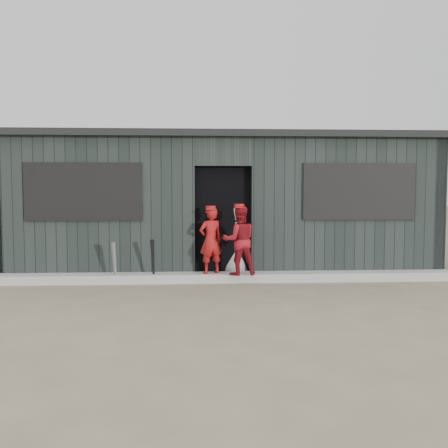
{
  "coord_description": "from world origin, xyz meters",
  "views": [
    {
      "loc": [
        -0.46,
        -6.68,
        1.59
      ],
      "look_at": [
        0.0,
        1.8,
        1.0
      ],
      "focal_mm": 40.0,
      "sensor_mm": 36.0,
      "label": 1
    }
  ],
  "objects": [
    {
      "name": "player_red_left",
      "position": [
        -0.23,
        1.81,
        0.72
      ],
      "size": [
        0.49,
        0.41,
        1.14
      ],
      "primitive_type": "imported",
      "rotation": [
        0.0,
        0.0,
        3.54
      ],
      "color": "#A51415",
      "rests_on": "curb"
    },
    {
      "name": "curb",
      "position": [
        0.0,
        1.82,
        0.07
      ],
      "size": [
        8.0,
        0.36,
        0.15
      ],
      "primitive_type": "cube",
      "color": "#A3A49E",
      "rests_on": "ground"
    },
    {
      "name": "ground",
      "position": [
        0.0,
        0.0,
        0.0
      ],
      "size": [
        80.0,
        80.0,
        0.0
      ],
      "primitive_type": "plane",
      "color": "#73674F",
      "rests_on": "ground"
    },
    {
      "name": "dugout",
      "position": [
        -0.0,
        3.5,
        1.29
      ],
      "size": [
        8.3,
        3.3,
        2.62
      ],
      "color": "black",
      "rests_on": "ground"
    },
    {
      "name": "bat_left",
      "position": [
        -1.84,
        1.68,
        0.36
      ],
      "size": [
        0.07,
        0.28,
        0.73
      ],
      "primitive_type": "cone",
      "rotation": [
        0.29,
        0.0,
        0.0
      ],
      "color": "#929199",
      "rests_on": "ground"
    },
    {
      "name": "player_grey_back",
      "position": [
        0.25,
        2.29,
        0.69
      ],
      "size": [
        0.69,
        0.46,
        1.37
      ],
      "primitive_type": "imported",
      "rotation": [
        0.0,
        0.0,
        3.18
      ],
      "color": "#A4A4A4",
      "rests_on": "ground"
    },
    {
      "name": "bat_mid",
      "position": [
        -1.86,
        1.72,
        0.34
      ],
      "size": [
        0.11,
        0.19,
        0.69
      ],
      "primitive_type": "cone",
      "rotation": [
        0.17,
        0.0,
        -0.23
      ],
      "color": "gray",
      "rests_on": "ground"
    },
    {
      "name": "player_red_right",
      "position": [
        0.25,
        1.64,
        0.74
      ],
      "size": [
        0.62,
        0.51,
        1.17
      ],
      "primitive_type": "imported",
      "rotation": [
        0.0,
        0.0,
        3.27
      ],
      "color": "maroon",
      "rests_on": "curb"
    },
    {
      "name": "bat_right",
      "position": [
        -1.2,
        1.71,
        0.38
      ],
      "size": [
        0.08,
        0.28,
        0.76
      ],
      "primitive_type": "cone",
      "rotation": [
        0.29,
        0.0,
        -0.03
      ],
      "color": "black",
      "rests_on": "ground"
    }
  ]
}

